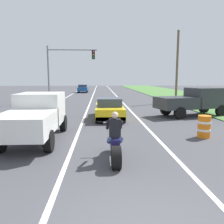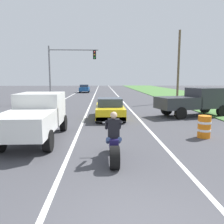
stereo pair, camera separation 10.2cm
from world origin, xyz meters
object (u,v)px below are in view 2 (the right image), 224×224
construction_barrel_nearest (204,127)px  distant_car_far_ahead (84,88)px  pickup_truck_right_shoulder_dark_grey (194,100)px  traffic_light_mast_near (65,65)px  motorcycle_with_rider (114,144)px  pickup_truck_left_lane_white (36,115)px  sports_car_yellow (110,109)px

construction_barrel_nearest → distant_car_far_ahead: bearing=103.2°
pickup_truck_right_shoulder_dark_grey → traffic_light_mast_near: 13.96m
motorcycle_with_rider → traffic_light_mast_near: bearing=103.4°
motorcycle_with_rider → traffic_light_mast_near: 18.50m
pickup_truck_left_lane_white → construction_barrel_nearest: pickup_truck_left_lane_white is taller
pickup_truck_right_shoulder_dark_grey → distant_car_far_ahead: bearing=109.5°
pickup_truck_right_shoulder_dark_grey → construction_barrel_nearest: (-1.89, -5.94, -0.60)m
pickup_truck_right_shoulder_dark_grey → pickup_truck_left_lane_white: bearing=-147.2°
traffic_light_mast_near → construction_barrel_nearest: (8.42, -14.87, -3.53)m
pickup_truck_left_lane_white → traffic_light_mast_near: (-1.01, 14.94, 2.93)m
traffic_light_mast_near → distant_car_far_ahead: bearing=88.2°
motorcycle_with_rider → pickup_truck_left_lane_white: bearing=139.4°
motorcycle_with_rider → traffic_light_mast_near: (-4.21, 17.68, 3.45)m
motorcycle_with_rider → distant_car_far_ahead: bearing=95.7°
pickup_truck_left_lane_white → distant_car_far_ahead: pickup_truck_left_lane_white is taller
pickup_truck_right_shoulder_dark_grey → distant_car_far_ahead: (-9.74, 27.56, -0.33)m
pickup_truck_left_lane_white → traffic_light_mast_near: traffic_light_mast_near is taller
pickup_truck_left_lane_white → traffic_light_mast_near: bearing=93.9°
motorcycle_with_rider → pickup_truck_left_lane_white: (-3.20, 2.74, 0.51)m
motorcycle_with_rider → pickup_truck_right_shoulder_dark_grey: pickup_truck_right_shoulder_dark_grey is taller
sports_car_yellow → construction_barrel_nearest: bearing=-52.0°
pickup_truck_left_lane_white → pickup_truck_right_shoulder_dark_grey: 11.08m
sports_car_yellow → traffic_light_mast_near: (-4.36, 9.68, 3.41)m
pickup_truck_right_shoulder_dark_grey → construction_barrel_nearest: size_ratio=5.14×
distant_car_far_ahead → construction_barrel_nearest: bearing=-76.8°
pickup_truck_right_shoulder_dark_grey → motorcycle_with_rider: bearing=-124.9°
traffic_light_mast_near → construction_barrel_nearest: traffic_light_mast_near is taller
motorcycle_with_rider → pickup_truck_right_shoulder_dark_grey: bearing=55.1°
motorcycle_with_rider → traffic_light_mast_near: traffic_light_mast_near is taller
pickup_truck_left_lane_white → traffic_light_mast_near: 15.26m
pickup_truck_left_lane_white → sports_car_yellow: bearing=57.5°
pickup_truck_right_shoulder_dark_grey → traffic_light_mast_near: (-10.32, 8.94, 2.93)m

